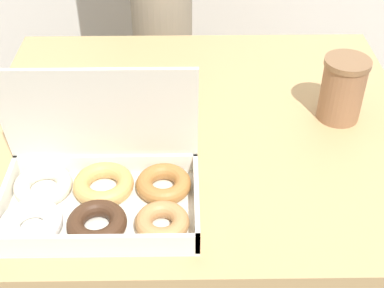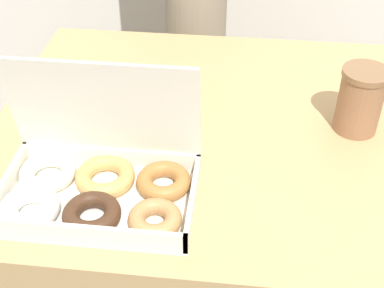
% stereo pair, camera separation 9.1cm
% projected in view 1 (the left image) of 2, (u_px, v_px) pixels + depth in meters
% --- Properties ---
extents(table, '(0.92, 0.81, 0.75)m').
position_uv_depth(table, '(197.00, 242.00, 1.37)').
color(table, tan).
rests_on(table, ground_plane).
extents(donut_box, '(0.35, 0.24, 0.25)m').
position_uv_depth(donut_box, '(98.00, 191.00, 0.92)').
color(donut_box, white).
rests_on(donut_box, table).
extents(coffee_cup, '(0.09, 0.09, 0.14)m').
position_uv_depth(coffee_cup, '(342.00, 89.00, 1.11)').
color(coffee_cup, '#8C6042').
rests_on(coffee_cup, table).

